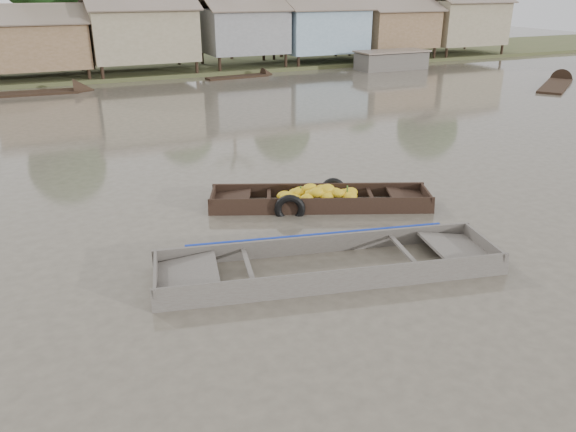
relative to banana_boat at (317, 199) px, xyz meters
name	(u,v)px	position (x,y,z in m)	size (l,w,h in m)	color
ground	(302,276)	(-2.10, -3.46, -0.18)	(120.00, 120.00, 0.00)	#504A3D
riverbank	(141,24)	(0.93, 28.40, 2.89)	(120.00, 12.47, 10.22)	#384723
banana_boat	(317,199)	(0.00, 0.00, 0.00)	(6.03, 3.62, 0.85)	black
viewer_boat	(329,268)	(-1.47, -3.47, -0.12)	(7.47, 3.39, 0.58)	#49433E
distant_boats	(303,74)	(9.45, 20.43, 0.11)	(46.17, 14.46, 1.38)	black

